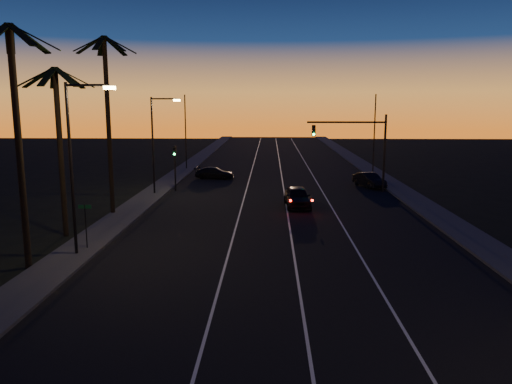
{
  "coord_description": "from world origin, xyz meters",
  "views": [
    {
      "loc": [
        -0.79,
        -5.09,
        7.95
      ],
      "look_at": [
        -1.59,
        22.92,
        2.97
      ],
      "focal_mm": 35.0,
      "sensor_mm": 36.0,
      "label": 1
    }
  ],
  "objects_px": {
    "right_car": "(369,180)",
    "cross_car": "(215,173)",
    "lead_car": "(297,197)",
    "signal_mast": "(359,139)"
  },
  "relations": [
    {
      "from": "signal_mast",
      "to": "right_car",
      "type": "distance_m",
      "value": 5.15
    },
    {
      "from": "cross_car",
      "to": "right_car",
      "type": "bearing_deg",
      "value": -17.75
    },
    {
      "from": "right_car",
      "to": "cross_car",
      "type": "bearing_deg",
      "value": 162.25
    },
    {
      "from": "lead_car",
      "to": "cross_car",
      "type": "distance_m",
      "value": 16.67
    },
    {
      "from": "signal_mast",
      "to": "lead_car",
      "type": "bearing_deg",
      "value": -129.85
    },
    {
      "from": "lead_car",
      "to": "right_car",
      "type": "bearing_deg",
      "value": 52.27
    },
    {
      "from": "lead_car",
      "to": "right_car",
      "type": "xyz_separation_m",
      "value": [
        7.44,
        9.62,
        -0.1
      ]
    },
    {
      "from": "right_car",
      "to": "cross_car",
      "type": "distance_m",
      "value": 16.29
    },
    {
      "from": "signal_mast",
      "to": "cross_car",
      "type": "height_order",
      "value": "signal_mast"
    },
    {
      "from": "signal_mast",
      "to": "lead_car",
      "type": "xyz_separation_m",
      "value": [
        -5.8,
        -6.96,
        -3.99
      ]
    }
  ]
}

